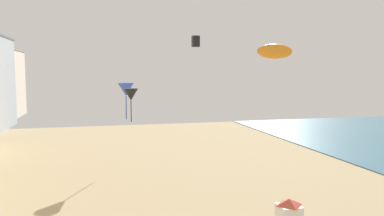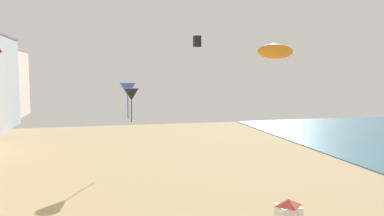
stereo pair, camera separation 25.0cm
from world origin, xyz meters
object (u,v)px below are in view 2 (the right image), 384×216
object	(u,v)px
kite_orange_parafoil	(275,51)
lifeguard_stand	(288,212)
kite_black_delta	(131,95)
kite_black_box	(197,41)
kite_blue_delta	(128,90)

from	to	relation	value
kite_orange_parafoil	lifeguard_stand	bearing A→B (deg)	-109.56
kite_black_delta	kite_black_box	distance (m)	11.92
lifeguard_stand	kite_black_box	xyz separation A→B (m)	(-0.56, 17.11, 10.15)
lifeguard_stand	kite_black_box	distance (m)	19.90
kite_blue_delta	kite_black_box	bearing A→B (deg)	-34.25
kite_black_delta	kite_blue_delta	bearing A→B (deg)	87.15
kite_blue_delta	kite_black_box	xyz separation A→B (m)	(6.16, -4.20, 4.59)
kite_blue_delta	kite_black_box	size ratio (longest dim) A/B	3.60
lifeguard_stand	kite_black_delta	xyz separation A→B (m)	(-7.37, 8.35, 5.78)
kite_black_delta	kite_black_box	size ratio (longest dim) A/B	2.22
kite_black_delta	lifeguard_stand	bearing A→B (deg)	-48.59
kite_blue_delta	kite_black_box	distance (m)	8.76
kite_blue_delta	kite_orange_parafoil	world-z (taller)	kite_orange_parafoil
lifeguard_stand	kite_orange_parafoil	distance (m)	11.55
kite_blue_delta	kite_black_delta	xyz separation A→B (m)	(-0.64, -12.95, 0.22)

